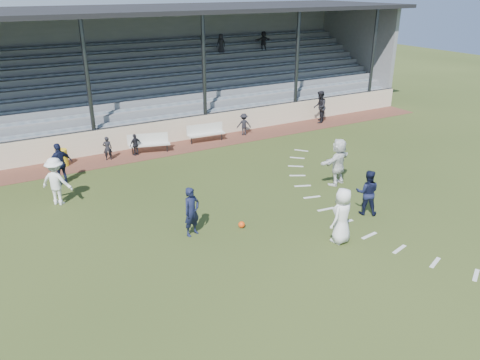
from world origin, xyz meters
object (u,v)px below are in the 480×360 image
object	(u,v)px
football	(242,225)
official	(320,107)
bench_right	(205,131)
trash_bin	(62,158)
player_white_lead	(342,216)
player_navy_lead	(192,212)
bench_left	(149,141)

from	to	relation	value
football	official	bearing A→B (deg)	40.88
bench_right	trash_bin	distance (m)	7.29
player_white_lead	official	size ratio (longest dim) A/B	0.98
player_white_lead	trash_bin	bearing A→B (deg)	-78.71
official	football	bearing A→B (deg)	-6.61
football	player_navy_lead	size ratio (longest dim) A/B	0.14
football	bench_left	bearing A→B (deg)	91.02
player_navy_lead	player_white_lead	bearing A→B (deg)	-53.04
bench_left	trash_bin	size ratio (longest dim) A/B	2.59
official	trash_bin	bearing A→B (deg)	-47.44
bench_right	player_white_lead	bearing A→B (deg)	-88.20
official	bench_left	bearing A→B (deg)	-46.52
official	player_white_lead	bearing A→B (deg)	6.92
bench_left	football	world-z (taller)	bench_left
trash_bin	football	xyz separation A→B (m)	(4.24, -9.20, -0.30)
bench_left	football	size ratio (longest dim) A/B	8.81
bench_right	player_white_lead	size ratio (longest dim) A/B	1.08
bench_left	bench_right	xyz separation A→B (m)	(3.21, 0.18, 0.00)
bench_left	football	bearing A→B (deg)	-73.29
bench_left	football	xyz separation A→B (m)	(0.16, -9.03, -0.47)
football	player_white_lead	size ratio (longest dim) A/B	0.12
player_white_lead	player_navy_lead	xyz separation A→B (m)	(-4.01, 2.80, -0.09)
bench_right	official	xyz separation A→B (m)	(7.61, 0.01, 0.39)
bench_left	player_white_lead	world-z (taller)	player_white_lead
football	player_navy_lead	xyz separation A→B (m)	(-1.66, 0.41, 0.74)
player_navy_lead	official	size ratio (longest dim) A/B	0.89
bench_right	player_white_lead	world-z (taller)	player_white_lead
football	player_white_lead	distance (m)	3.44
bench_right	player_navy_lead	xyz separation A→B (m)	(-4.71, -8.80, 0.27)
player_navy_lead	bench_right	bearing A→B (deg)	43.71
player_white_lead	bench_right	bearing A→B (deg)	-111.78
trash_bin	football	size ratio (longest dim) A/B	3.41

